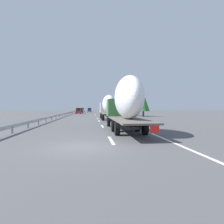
# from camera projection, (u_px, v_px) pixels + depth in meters

# --- Properties ---
(ground_plane) EXTENTS (260.00, 260.00, 0.00)m
(ground_plane) POSITION_uv_depth(u_px,v_px,m) (89.00, 116.00, 50.36)
(ground_plane) COLOR #4C4C4F
(lane_stripe_0) EXTENTS (3.20, 0.20, 0.01)m
(lane_stripe_0) POSITION_uv_depth(u_px,v_px,m) (111.00, 140.00, 12.79)
(lane_stripe_0) COLOR white
(lane_stripe_0) RESTS_ON ground_plane
(lane_stripe_1) EXTENTS (3.20, 0.20, 0.01)m
(lane_stripe_1) POSITION_uv_depth(u_px,v_px,m) (102.00, 126.00, 22.30)
(lane_stripe_1) COLOR white
(lane_stripe_1) RESTS_ON ground_plane
(lane_stripe_2) EXTENTS (3.20, 0.20, 0.01)m
(lane_stripe_2) POSITION_uv_depth(u_px,v_px,m) (99.00, 121.00, 31.08)
(lane_stripe_2) COLOR white
(lane_stripe_2) RESTS_ON ground_plane
(lane_stripe_3) EXTENTS (3.20, 0.20, 0.01)m
(lane_stripe_3) POSITION_uv_depth(u_px,v_px,m) (98.00, 119.00, 37.59)
(lane_stripe_3) COLOR white
(lane_stripe_3) RESTS_ON ground_plane
(lane_stripe_4) EXTENTS (3.20, 0.20, 0.01)m
(lane_stripe_4) POSITION_uv_depth(u_px,v_px,m) (96.00, 115.00, 53.06)
(lane_stripe_4) COLOR white
(lane_stripe_4) RESTS_ON ground_plane
(lane_stripe_5) EXTENTS (3.20, 0.20, 0.01)m
(lane_stripe_5) POSITION_uv_depth(u_px,v_px,m) (95.00, 114.00, 66.20)
(lane_stripe_5) COLOR white
(lane_stripe_5) RESTS_ON ground_plane
(lane_stripe_6) EXTENTS (3.20, 0.20, 0.01)m
(lane_stripe_6) POSITION_uv_depth(u_px,v_px,m) (95.00, 114.00, 64.57)
(lane_stripe_6) COLOR white
(lane_stripe_6) RESTS_ON ground_plane
(edge_line_right) EXTENTS (110.00, 0.20, 0.01)m
(edge_line_right) POSITION_uv_depth(u_px,v_px,m) (108.00, 115.00, 55.92)
(edge_line_right) COLOR white
(edge_line_right) RESTS_ON ground_plane
(truck_lead) EXTENTS (12.39, 2.55, 4.32)m
(truck_lead) POSITION_uv_depth(u_px,v_px,m) (108.00, 106.00, 34.94)
(truck_lead) COLOR silver
(truck_lead) RESTS_ON ground_plane
(truck_trailing) EXTENTS (13.33, 2.55, 4.78)m
(truck_trailing) POSITION_uv_depth(u_px,v_px,m) (126.00, 102.00, 17.41)
(truck_trailing) COLOR #387038
(truck_trailing) RESTS_ON ground_plane
(car_yellow_coupe) EXTENTS (4.43, 1.88, 1.95)m
(car_yellow_coupe) POSITION_uv_depth(u_px,v_px,m) (82.00, 110.00, 97.20)
(car_yellow_coupe) COLOR gold
(car_yellow_coupe) RESTS_ON ground_plane
(car_red_compact) EXTENTS (4.62, 1.75, 1.99)m
(car_red_compact) POSITION_uv_depth(u_px,v_px,m) (79.00, 111.00, 66.06)
(car_red_compact) COLOR red
(car_red_compact) RESTS_ON ground_plane
(car_black_suv) EXTENTS (4.56, 1.91, 1.84)m
(car_black_suv) POSITION_uv_depth(u_px,v_px,m) (80.00, 111.00, 77.60)
(car_black_suv) COLOR black
(car_black_suv) RESTS_ON ground_plane
(car_blue_sedan) EXTENTS (4.52, 1.76, 1.90)m
(car_blue_sedan) POSITION_uv_depth(u_px,v_px,m) (89.00, 110.00, 89.42)
(car_blue_sedan) COLOR #28479E
(car_blue_sedan) RESTS_ON ground_plane
(road_sign) EXTENTS (0.10, 0.90, 3.23)m
(road_sign) POSITION_uv_depth(u_px,v_px,m) (112.00, 107.00, 56.50)
(road_sign) COLOR gray
(road_sign) RESTS_ON ground_plane
(tree_0) EXTENTS (2.99, 2.99, 5.62)m
(tree_0) POSITION_uv_depth(u_px,v_px,m) (143.00, 102.00, 46.05)
(tree_0) COLOR #472D19
(tree_0) RESTS_ON ground_plane
(tree_1) EXTENTS (2.42, 2.42, 7.07)m
(tree_1) POSITION_uv_depth(u_px,v_px,m) (126.00, 101.00, 65.57)
(tree_1) COLOR #472D19
(tree_1) RESTS_ON ground_plane
(tree_2) EXTENTS (2.83, 2.83, 5.89)m
(tree_2) POSITION_uv_depth(u_px,v_px,m) (132.00, 102.00, 51.30)
(tree_2) COLOR #472D19
(tree_2) RESTS_ON ground_plane
(tree_3) EXTENTS (3.36, 3.36, 5.96)m
(tree_3) POSITION_uv_depth(u_px,v_px,m) (116.00, 104.00, 84.55)
(tree_3) COLOR #472D19
(tree_3) RESTS_ON ground_plane
(guardrail_median) EXTENTS (94.00, 0.10, 0.76)m
(guardrail_median) POSITION_uv_depth(u_px,v_px,m) (67.00, 113.00, 52.67)
(guardrail_median) COLOR #9EA0A5
(guardrail_median) RESTS_ON ground_plane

